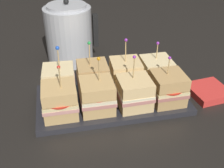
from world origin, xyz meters
The scene contains 12 objects.
ground_plane centered at (0.00, 0.00, 0.00)m, with size 6.00×6.00×0.00m, color black.
serving_platter centered at (0.00, 0.00, 0.01)m, with size 0.47×0.24×0.02m.
sandwich_front_far_left centered at (-0.16, -0.05, 0.07)m, with size 0.10×0.10×0.17m.
sandwich_front_center_left centered at (-0.06, -0.05, 0.07)m, with size 0.10×0.10×0.17m.
sandwich_front_center_right centered at (0.06, -0.05, 0.06)m, with size 0.10×0.10×0.17m.
sandwich_front_far_right centered at (0.16, -0.05, 0.07)m, with size 0.10×0.10×0.15m.
sandwich_back_far_left centered at (-0.16, 0.05, 0.07)m, with size 0.11×0.11×0.17m.
sandwich_back_center_left centered at (-0.05, 0.06, 0.07)m, with size 0.10×0.10×0.18m.
sandwich_back_center_right centered at (0.06, 0.05, 0.07)m, with size 0.10×0.10×0.17m.
sandwich_back_far_right centered at (0.16, 0.05, 0.06)m, with size 0.10×0.10×0.15m.
kettle_steel centered at (-0.10, 0.32, 0.11)m, with size 0.20×0.18×0.25m.
napkin_stack centered at (0.32, -0.02, 0.01)m, with size 0.13×0.13×0.02m.
Camera 1 is at (-0.15, -0.72, 0.53)m, focal length 45.00 mm.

